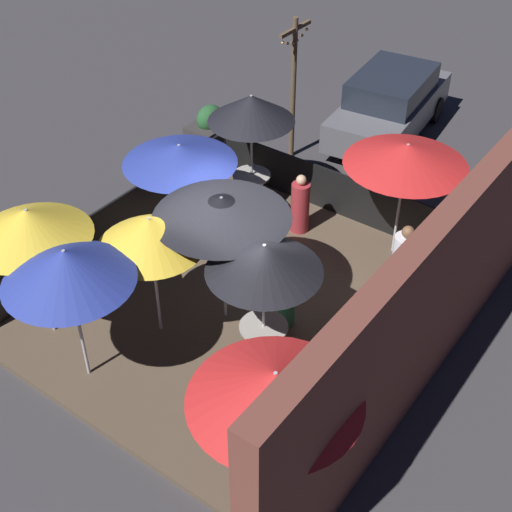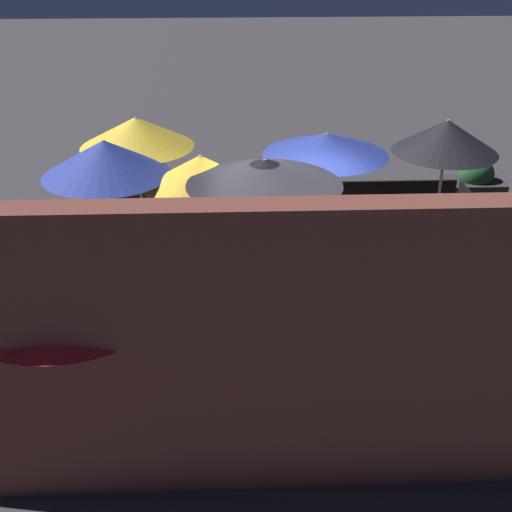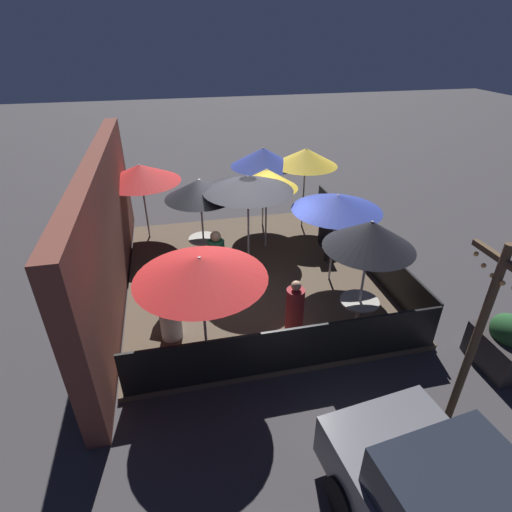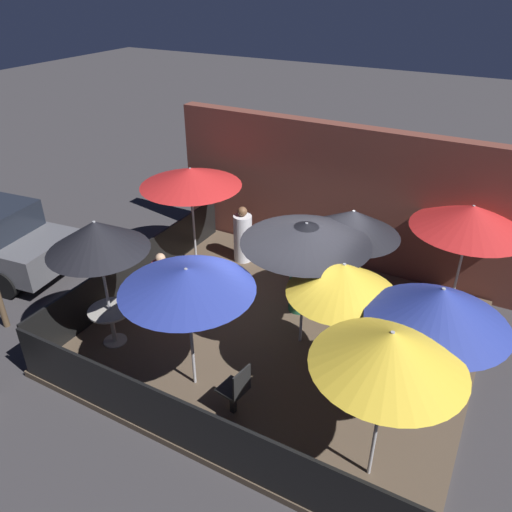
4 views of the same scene
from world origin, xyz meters
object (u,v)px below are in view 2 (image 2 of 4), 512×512
at_px(patio_umbrella_8, 105,158).
at_px(dining_table_0, 435,229).
at_px(patio_umbrella_6, 65,286).
at_px(patio_chair_0, 266,225).
at_px(patron_0, 447,265).
at_px(planter_box, 474,190).
at_px(patio_umbrella_4, 326,144).
at_px(patio_umbrella_1, 235,219).
at_px(patio_umbrella_7, 136,132).
at_px(patron_2, 469,355).
at_px(patio_umbrella_2, 264,172).
at_px(dining_table_1, 236,321).
at_px(patio_umbrella_0, 446,136).
at_px(patio_chair_1, 410,368).
at_px(patron_1, 299,310).

bearing_deg(patio_umbrella_8, dining_table_0, -172.02).
bearing_deg(patio_umbrella_6, patio_umbrella_8, -88.80).
height_order(patio_chair_0, patron_0, patron_0).
bearing_deg(planter_box, patio_umbrella_4, 32.06).
height_order(patio_umbrella_4, dining_table_0, patio_umbrella_4).
distance_m(dining_table_0, patio_chair_0, 2.90).
bearing_deg(patio_umbrella_1, patio_umbrella_7, -64.25).
height_order(patio_umbrella_6, patron_2, patio_umbrella_6).
height_order(patio_umbrella_8, patron_2, patio_umbrella_8).
xyz_separation_m(patio_umbrella_8, planter_box, (-6.78, -3.01, -1.81)).
bearing_deg(patio_umbrella_2, dining_table_1, 69.04).
relative_size(patio_umbrella_0, patio_chair_1, 2.71).
xyz_separation_m(patio_umbrella_2, patio_chair_1, (-1.69, 2.19, -1.76)).
bearing_deg(patron_0, patio_umbrella_6, 39.71).
height_order(patio_umbrella_8, planter_box, patio_umbrella_8).
height_order(patio_chair_0, patio_chair_1, patio_chair_0).
height_order(patio_umbrella_6, planter_box, patio_umbrella_6).
distance_m(patio_umbrella_4, patron_0, 2.73).
relative_size(patio_umbrella_1, patio_umbrella_2, 0.94).
bearing_deg(dining_table_0, patio_chair_0, -8.10).
height_order(patio_umbrella_2, patron_1, patio_umbrella_2).
relative_size(patio_umbrella_2, patio_chair_1, 2.67).
distance_m(patio_umbrella_1, patron_0, 3.90).
bearing_deg(dining_table_1, patron_2, 161.24).
distance_m(patio_umbrella_0, patio_umbrella_6, 6.79).
bearing_deg(patio_umbrella_1, patio_umbrella_8, -47.06).
xyz_separation_m(patio_umbrella_7, dining_table_1, (-1.56, 3.24, -1.65)).
height_order(patron_1, patron_2, patron_2).
bearing_deg(patio_chair_0, patron_2, -53.17).
distance_m(patio_umbrella_8, patron_0, 5.46).
xyz_separation_m(patio_umbrella_2, patron_1, (-0.44, 0.89, -1.68)).
xyz_separation_m(patio_umbrella_0, planter_box, (-1.43, -2.26, -1.84)).
distance_m(patio_umbrella_6, patio_umbrella_7, 4.74).
bearing_deg(patio_umbrella_6, patio_umbrella_2, -130.97).
distance_m(patio_umbrella_2, patio_umbrella_6, 3.45).
relative_size(patron_2, planter_box, 1.19).
xyz_separation_m(patio_umbrella_0, patio_umbrella_1, (3.45, 2.79, -0.15)).
bearing_deg(patio_umbrella_1, patron_2, 161.24).
distance_m(dining_table_0, dining_table_1, 4.44).
height_order(patio_umbrella_7, patron_2, patio_umbrella_7).
distance_m(patio_umbrella_4, patio_umbrella_6, 5.57).
height_order(patio_umbrella_1, patio_umbrella_2, patio_umbrella_2).
xyz_separation_m(patio_umbrella_0, patio_chair_0, (2.87, -0.41, -1.70)).
bearing_deg(patio_umbrella_8, patio_chair_1, 142.25).
relative_size(patron_0, patron_1, 0.98).
height_order(patio_umbrella_0, patio_umbrella_6, patio_umbrella_0).
bearing_deg(patio_umbrella_0, dining_table_0, -90.00).
distance_m(patio_umbrella_1, patio_umbrella_2, 1.22).
height_order(patio_umbrella_1, patio_chair_0, patio_umbrella_1).
xyz_separation_m(patio_umbrella_1, patio_umbrella_7, (1.56, -3.24, 0.14)).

